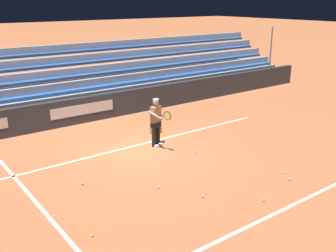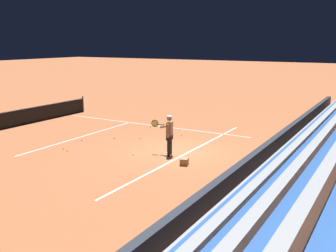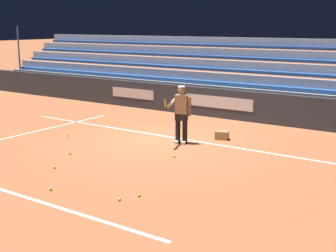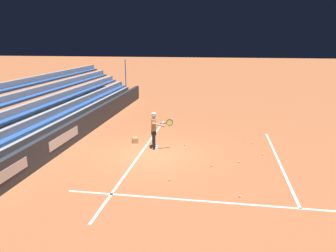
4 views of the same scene
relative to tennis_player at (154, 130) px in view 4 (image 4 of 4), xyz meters
name	(u,v)px [view 4 (image 4 of 4)]	position (x,y,z in m)	size (l,w,h in m)	color
ground_plane	(152,154)	(0.73, 0.02, -0.89)	(160.00, 160.00, 0.00)	#B7663D
court_baseline_white	(141,153)	(0.73, -0.48, -0.89)	(12.00, 0.10, 0.01)	white
court_sideline_white	(250,205)	(4.84, 4.02, -0.89)	(0.10, 12.00, 0.01)	white
court_service_line_white	(278,161)	(0.73, 5.52, -0.89)	(8.22, 0.10, 0.01)	white
back_wall_sponsor_board	(64,138)	(0.73, -4.15, -0.34)	(27.49, 0.25, 1.10)	#2D333D
bleacher_stand	(20,131)	(0.73, -6.37, -0.13)	(26.12, 3.20, 3.40)	#9EA3A8
tennis_player	(154,130)	(0.00, 0.00, 0.00)	(0.59, 1.06, 1.71)	black
ball_box_cardboard	(135,140)	(-0.77, -1.14, -0.76)	(0.40, 0.30, 0.26)	#A87F51
tennis_ball_far_right	(251,143)	(-1.49, 4.58, -0.86)	(0.07, 0.07, 0.07)	#CCE533
tennis_ball_on_baseline	(240,196)	(4.37, 3.74, -0.86)	(0.07, 0.07, 0.07)	#CCE533
tennis_ball_stray_back	(185,145)	(-0.67, 1.36, -0.86)	(0.07, 0.07, 0.07)	#CCE533
tennis_ball_midcourt	(169,180)	(3.45, 1.26, -0.86)	(0.07, 0.07, 0.07)	#CCE533
tennis_ball_toward_net	(211,166)	(1.83, 2.73, -0.86)	(0.07, 0.07, 0.07)	#CCE533
tennis_ball_near_player	(243,141)	(-1.69, 4.19, -0.86)	(0.07, 0.07, 0.07)	#CCE533
tennis_ball_far_left	(239,162)	(1.22, 3.84, -0.86)	(0.07, 0.07, 0.07)	#CCE533
tennis_ball_by_box	(263,154)	(0.10, 4.96, -0.86)	(0.07, 0.07, 0.07)	#CCE533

